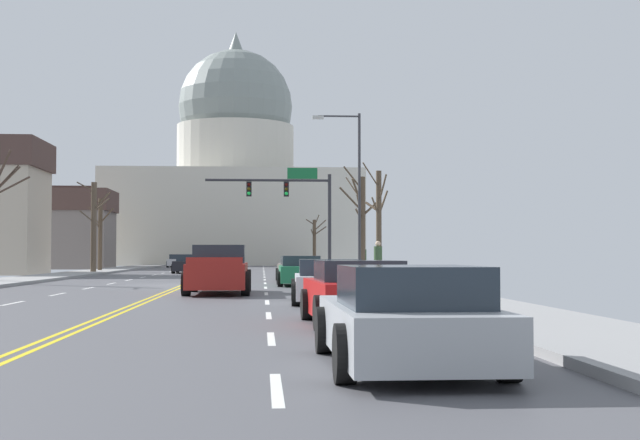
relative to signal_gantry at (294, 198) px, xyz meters
name	(u,v)px	position (x,y,z in m)	size (l,w,h in m)	color
ground	(185,284)	(-5.37, -16.12, -4.83)	(20.00, 180.00, 0.20)	#4C4C51
signal_gantry	(294,198)	(0.00, 0.00, 0.00)	(7.91, 0.41, 6.63)	#28282D
street_lamp_right	(353,180)	(2.52, -11.42, 0.17)	(2.42, 0.24, 8.25)	#333338
capitol_building	(235,185)	(-5.37, 54.13, 5.07)	(30.11, 23.52, 29.33)	beige
sedan_near_00	(298,267)	(0.04, -4.58, -4.26)	(2.15, 4.36, 1.23)	silver
sedan_near_01	(297,269)	(-0.30, -11.76, -4.25)	(2.04, 4.60, 1.26)	#6B6056
sedan_near_02	(301,272)	(-0.37, -17.30, -4.26)	(2.01, 4.35, 1.27)	#1E7247
pickup_truck_near_03	(219,272)	(-3.51, -24.32, -4.10)	(2.20, 5.29, 1.67)	maroon
sedan_near_04	(329,283)	(-0.17, -30.34, -4.28)	(2.18, 4.55, 1.21)	silver
sedan_near_05	(358,294)	(-0.17, -37.61, -4.26)	(2.08, 4.30, 1.24)	#B71414
sedan_near_06	(406,319)	(-0.28, -43.83, -4.27)	(1.99, 4.55, 1.23)	#9EA3A8
sedan_oncoming_00	(189,264)	(-7.15, 6.93, -4.23)	(2.06, 4.61, 1.31)	black
sedan_oncoming_01	(202,263)	(-7.15, 20.17, -4.27)	(2.03, 4.46, 1.22)	#B71414
sedan_oncoming_02	(178,261)	(-10.34, 32.82, -4.24)	(2.05, 4.43, 1.29)	silver
sedan_oncoming_03	(184,261)	(-10.74, 44.17, -4.28)	(2.13, 4.67, 1.19)	#6B6056
flank_building_00	(51,229)	(-20.83, 24.24, -1.28)	(10.93, 6.57, 7.03)	slate
flank_building_01	(47,228)	(-23.32, 33.19, -0.92)	(10.63, 10.00, 7.76)	tan
bare_tree_00	(315,240)	(3.60, 37.81, -2.05)	(2.18, 2.26, 5.41)	#4C3D2D
bare_tree_01	(100,232)	(-14.11, 11.42, -1.87)	(2.03, 1.30, 5.90)	#4C3D2D
bare_tree_02	(379,221)	(3.52, -13.47, -1.93)	(1.52, 2.09, 5.48)	#4C3D2D
bare_tree_03	(94,225)	(-13.45, 5.48, -1.56)	(2.39, 1.72, 6.15)	brown
bare_tree_04	(361,223)	(3.21, -9.03, -1.89)	(2.28, 2.32, 5.86)	#4C3D2D
pedestrian_00	(363,259)	(3.65, -6.17, -3.78)	(0.35, 0.34, 1.68)	#33333D
pedestrian_01	(378,260)	(2.72, -19.11, -3.73)	(0.35, 0.34, 1.75)	#4C4238
bicycle_parked	(386,276)	(2.92, -20.01, -4.36)	(0.12, 1.77, 0.85)	black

